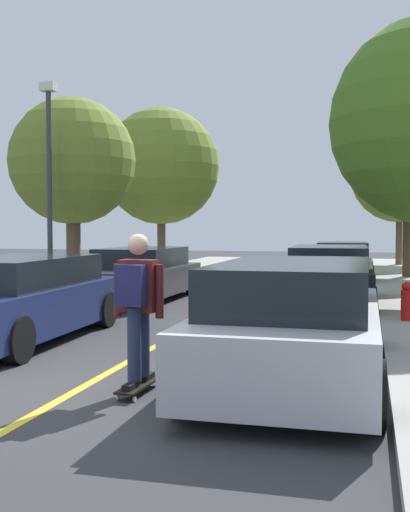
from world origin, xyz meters
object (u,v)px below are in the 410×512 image
parked_car_right_near (330,277)px  street_tree_left_near (161,166)px  street_tree_right_near (410,147)px  parked_car_left_nearest (17,299)px  parked_car_right_nearest (295,322)px  parked_car_right_far (342,262)px  street_tree_right_far (400,174)px  parked_car_left_near (141,275)px  street_tree_left_nearest (73,162)px  streetlamp (49,174)px  fire_hydrant (407,301)px  skateboarder (137,300)px  skateboard (139,385)px

parked_car_right_near → street_tree_left_near: size_ratio=0.72×
street_tree_right_near → parked_car_left_nearest: bearing=-116.9°
parked_car_right_near → street_tree_right_near: bearing=75.0°
parked_car_right_nearest → parked_car_right_far: (0.00, 13.96, -0.07)m
street_tree_right_far → street_tree_right_near: bearing=-90.0°
parked_car_left_near → parked_car_right_far: (4.61, 6.68, 0.00)m
street_tree_left_nearest → street_tree_right_far: bearing=57.5°
parked_car_left_nearest → parked_car_right_far: 13.21m
parked_car_left_near → parked_car_right_nearest: bearing=-57.6°
street_tree_right_far → streetlamp: 18.15m
parked_car_left_nearest → parked_car_right_near: 7.03m
parked_car_left_near → fire_hydrant: parked_car_left_near is taller
parked_car_right_near → street_tree_right_near: street_tree_right_near is taller
parked_car_left_nearest → street_tree_left_near: bearing=98.9°
streetlamp → skateboarder: streetlamp is taller
parked_car_right_far → skateboard: (-1.60, -14.92, -0.56)m
parked_car_left_near → street_tree_right_far: (6.76, 14.65, 3.52)m
skateboard → street_tree_left_nearest: bearing=120.1°
parked_car_right_near → parked_car_right_far: parked_car_right_near is taller
parked_car_left_nearest → parked_car_right_nearest: bearing=-18.9°
skateboarder → parked_car_right_nearest: bearing=31.8°
parked_car_right_near → parked_car_right_far: 7.07m
parked_car_left_near → parked_car_left_nearest: bearing=-90.0°
parked_car_right_nearest → street_tree_right_far: (2.15, 21.94, 3.45)m
skateboarder → street_tree_right_far: bearing=80.7°
parked_car_right_far → fire_hydrant: size_ratio=5.85×
parked_car_right_nearest → street_tree_left_near: street_tree_left_near is taller
skateboarder → parked_car_right_far: bearing=83.9°
parked_car_left_nearest → skateboard: bearing=-40.1°
parked_car_right_far → street_tree_right_far: 8.98m
skateboarder → skateboard: bearing=87.4°
parked_car_right_nearest → street_tree_right_near: street_tree_right_near is taller
parked_car_left_nearest → skateboard: (3.02, -2.54, -0.59)m
street_tree_left_nearest → parked_car_left_near: bearing=-17.5°
parked_car_right_far → skateboard: size_ratio=4.82×
street_tree_left_nearest → street_tree_right_near: street_tree_right_near is taller
parked_car_right_nearest → parked_car_right_far: size_ratio=1.15×
street_tree_right_near → skateboard: 16.88m
street_tree_right_far → fire_hydrant: size_ratio=8.84×
street_tree_right_far → skateboarder: bearing=-99.3°
parked_car_right_far → streetlamp: 10.51m
street_tree_left_near → street_tree_right_far: bearing=36.6°
street_tree_left_near → parked_car_left_nearest: bearing=-81.1°
parked_car_left_nearest → street_tree_right_near: street_tree_right_near is taller
parked_car_right_near → street_tree_right_far: street_tree_right_far is taller
street_tree_left_nearest → street_tree_left_near: 7.39m
parked_car_left_near → skateboard: 8.79m
parked_car_left_nearest → parked_car_right_far: bearing=69.6°
parked_car_right_far → street_tree_right_near: 4.49m
parked_car_right_far → street_tree_right_near: bearing=23.7°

